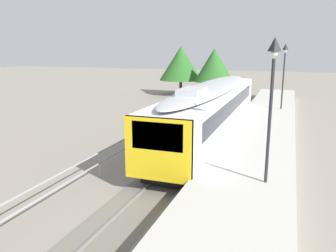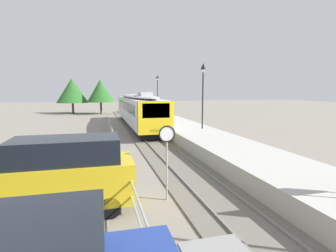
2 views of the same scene
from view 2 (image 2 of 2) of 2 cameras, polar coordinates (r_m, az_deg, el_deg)
ground_plane at (r=21.95m, az=-11.40°, el=-3.06°), size 160.00×160.00×0.00m
track_rails at (r=22.31m, az=-3.68°, el=-2.66°), size 3.20×60.00×0.14m
commuter_train at (r=29.42m, az=-6.56°, el=3.96°), size 2.82×19.43×3.74m
station_platform at (r=23.08m, az=4.25°, el=-1.27°), size 3.90×60.00×0.90m
platform_lamp_mid_platform at (r=21.91m, az=7.59°, el=9.15°), size 0.34×0.34×5.35m
platform_lamp_far_end at (r=38.27m, az=-2.29°, el=8.56°), size 0.34×0.34×5.35m
speed_limit_sign at (r=9.50m, az=-0.23°, el=-3.94°), size 0.61×0.10×2.81m
carpark_fence at (r=11.99m, az=-10.00°, el=-7.56°), size 0.06×36.06×1.25m
parked_van_yellow at (r=9.50m, az=-22.37°, el=-9.71°), size 4.90×1.96×2.51m
tree_behind_carpark at (r=46.88m, az=-14.43°, el=7.39°), size 4.61×4.61×5.92m
tree_behind_station_far at (r=49.36m, az=-20.07°, el=7.22°), size 5.42×5.42×6.15m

